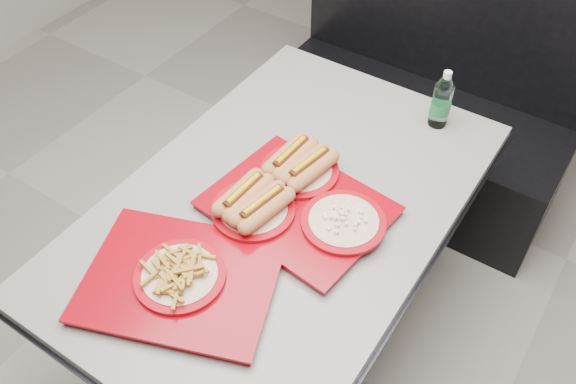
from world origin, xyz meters
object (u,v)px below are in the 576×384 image
Objects in this scene: diner_table at (283,237)px; tray_far at (180,277)px; water_bottle at (442,102)px; tray_near at (293,198)px; booth_bench at (422,103)px.

diner_table is 2.41× the size of tray_far.
water_bottle reaches higher than diner_table.
tray_far is 2.84× the size of water_bottle.
tray_near is (0.04, -0.00, 0.20)m from diner_table.
diner_table is at bearing -90.00° from booth_bench.
water_bottle is (0.23, -0.51, 0.44)m from booth_bench.
tray_far reaches higher than diner_table.
diner_table is at bearing 178.46° from tray_near.
tray_near is at bearing -88.06° from booth_bench.
booth_bench is at bearing 90.00° from diner_table.
water_bottle is at bearing 68.24° from diner_table.
tray_near is 0.40m from tray_far.
water_bottle is at bearing -65.69° from booth_bench.
water_bottle is at bearing 71.48° from tray_near.
booth_bench reaches higher than tray_near.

